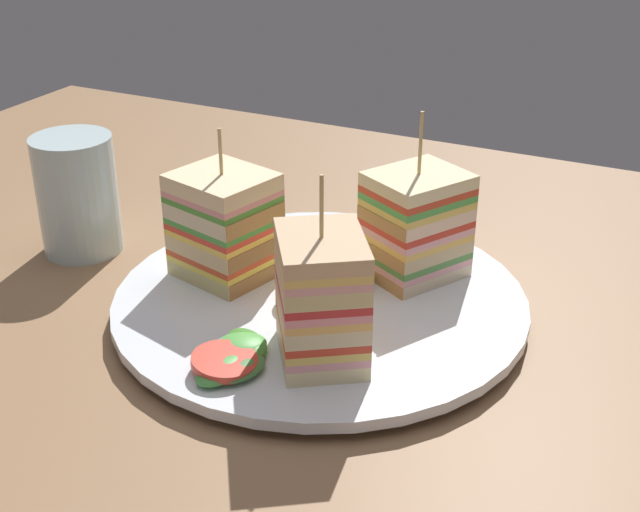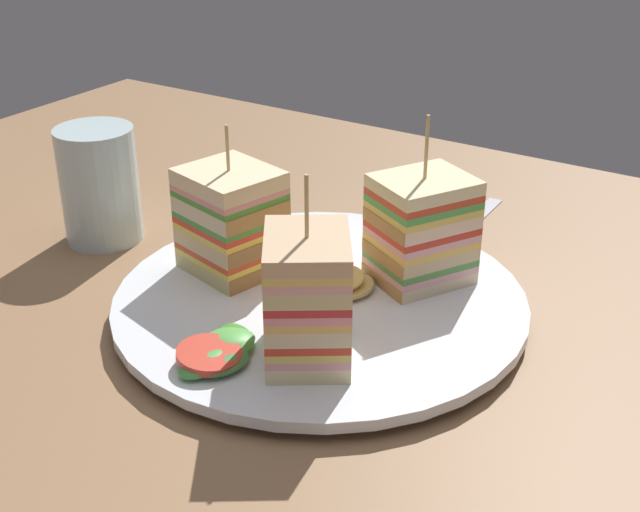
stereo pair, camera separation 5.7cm
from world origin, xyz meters
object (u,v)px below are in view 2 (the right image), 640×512
object	(u,v)px
sandwich_wedge_0	(232,221)
spoon	(445,244)
sandwich_wedge_1	(307,298)
drinking_glass	(101,193)
sandwich_wedge_2	(421,230)
plate	(320,302)
chip_pile	(326,278)

from	to	relation	value
sandwich_wedge_0	spoon	world-z (taller)	sandwich_wedge_0
sandwich_wedge_1	drinking_glass	bearing A→B (deg)	39.57
sandwich_wedge_1	sandwich_wedge_2	xyz separation A→B (cm)	(1.29, 12.37, -0.15)
plate	drinking_glass	world-z (taller)	drinking_glass
sandwich_wedge_1	chip_pile	distance (cm)	8.25
plate	spoon	distance (cm)	14.10
drinking_glass	sandwich_wedge_2	bearing A→B (deg)	11.04
spoon	drinking_glass	size ratio (longest dim) A/B	1.66
sandwich_wedge_1	chip_pile	xyz separation A→B (cm)	(-3.12, 7.11, -2.78)
plate	sandwich_wedge_0	bearing A→B (deg)	179.93
sandwich_wedge_1	spoon	xyz separation A→B (cm)	(-0.31, 20.36, -4.93)
plate	drinking_glass	size ratio (longest dim) A/B	3.04
sandwich_wedge_0	spoon	bearing A→B (deg)	67.55
sandwich_wedge_1	sandwich_wedge_2	distance (cm)	12.44
sandwich_wedge_2	plate	bearing A→B (deg)	-9.27
sandwich_wedge_2	drinking_glass	bearing A→B (deg)	-49.74
sandwich_wedge_1	drinking_glass	distance (cm)	25.56
sandwich_wedge_2	chip_pile	size ratio (longest dim) A/B	1.77
plate	sandwich_wedge_2	xyz separation A→B (cm)	(4.59, 5.78, 4.33)
sandwich_wedge_0	chip_pile	distance (cm)	8.01
sandwich_wedge_0	drinking_glass	world-z (taller)	sandwich_wedge_0
sandwich_wedge_2	spoon	distance (cm)	9.44
drinking_glass	chip_pile	bearing A→B (deg)	-0.64
plate	chip_pile	bearing A→B (deg)	70.15
plate	drinking_glass	bearing A→B (deg)	177.95
sandwich_wedge_0	spoon	size ratio (longest dim) A/B	0.70
chip_pile	drinking_glass	xyz separation A→B (cm)	(-21.32, 0.24, 1.41)
plate	drinking_glass	xyz separation A→B (cm)	(-21.13, 0.76, 3.12)
sandwich_wedge_2	chip_pile	bearing A→B (deg)	-10.74
plate	drinking_glass	distance (cm)	21.38
plate	sandwich_wedge_1	distance (cm)	8.63
sandwich_wedge_2	chip_pile	world-z (taller)	sandwich_wedge_2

